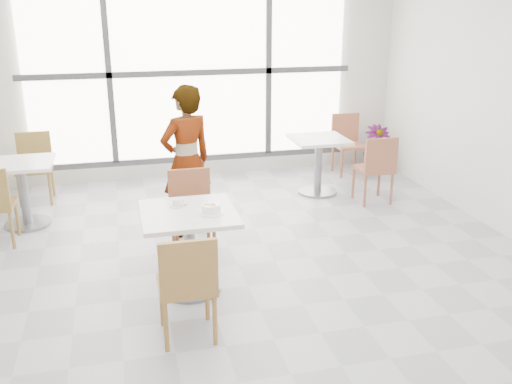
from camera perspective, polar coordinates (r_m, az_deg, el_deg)
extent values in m
plane|color=#9E9EA5|center=(5.19, -0.81, -9.45)|extent=(7.00, 7.00, 0.00)
plane|color=silver|center=(8.07, -6.63, 11.93)|extent=(6.00, 0.00, 6.00)
cube|color=white|center=(8.01, -6.57, 11.88)|extent=(4.40, 0.04, 2.40)
cube|color=#3F3F42|center=(7.98, -6.54, 11.85)|extent=(4.60, 0.05, 0.08)
cube|color=#3F3F42|center=(7.92, -14.60, 11.32)|extent=(0.08, 0.05, 2.40)
cube|color=#3F3F42|center=(8.20, 1.27, 12.15)|extent=(0.08, 0.05, 2.40)
cube|color=#3F3F42|center=(8.22, -6.23, 3.39)|extent=(4.60, 0.05, 0.08)
cube|color=silver|center=(4.85, -6.82, -2.19)|extent=(0.80, 0.80, 0.04)
cylinder|color=slate|center=(5.00, -6.65, -6.20)|extent=(0.10, 0.10, 0.71)
cylinder|color=slate|center=(5.15, -6.51, -9.63)|extent=(0.52, 0.52, 0.03)
cube|color=#9E7138|center=(4.33, -7.03, -9.27)|extent=(0.42, 0.42, 0.04)
cube|color=#9E7138|center=(4.06, -6.82, -7.64)|extent=(0.42, 0.04, 0.42)
cylinder|color=#9E7138|center=(4.61, -4.95, -10.48)|extent=(0.04, 0.04, 0.41)
cylinder|color=#9E7138|center=(4.31, -4.16, -12.78)|extent=(0.04, 0.04, 0.41)
cylinder|color=#9E7138|center=(4.58, -9.48, -10.91)|extent=(0.04, 0.04, 0.41)
cylinder|color=#9E7138|center=(4.27, -9.05, -13.27)|extent=(0.04, 0.04, 0.41)
cube|color=brown|center=(5.60, -6.40, -2.52)|extent=(0.42, 0.42, 0.04)
cube|color=brown|center=(5.70, -6.74, 0.31)|extent=(0.42, 0.04, 0.42)
cylinder|color=brown|center=(5.50, -7.92, -5.53)|extent=(0.04, 0.04, 0.41)
cylinder|color=brown|center=(5.83, -8.32, -4.10)|extent=(0.04, 0.04, 0.41)
cylinder|color=brown|center=(5.54, -4.21, -5.20)|extent=(0.04, 0.04, 0.41)
cylinder|color=brown|center=(5.87, -4.82, -3.80)|extent=(0.04, 0.04, 0.41)
cylinder|color=white|center=(4.78, -4.53, -2.11)|extent=(0.21, 0.21, 0.01)
cylinder|color=white|center=(4.76, -4.54, -1.65)|extent=(0.16, 0.16, 0.07)
torus|color=white|center=(4.75, -4.55, -1.30)|extent=(0.16, 0.16, 0.01)
cylinder|color=beige|center=(4.76, -4.54, -1.67)|extent=(0.14, 0.14, 0.05)
cylinder|color=beige|center=(4.76, -4.91, -1.24)|extent=(0.03, 0.03, 0.02)
cylinder|color=beige|center=(4.74, -4.41, -1.36)|extent=(0.03, 0.03, 0.01)
cylinder|color=beige|center=(4.80, -4.59, -1.13)|extent=(0.03, 0.03, 0.01)
cylinder|color=beige|center=(4.74, -4.73, -1.31)|extent=(0.03, 0.03, 0.02)
cylinder|color=beige|center=(4.74, -4.63, -1.38)|extent=(0.03, 0.03, 0.01)
cylinder|color=beige|center=(4.72, -4.23, -1.33)|extent=(0.03, 0.03, 0.02)
cylinder|color=beige|center=(4.76, -4.97, -1.23)|extent=(0.03, 0.03, 0.01)
cylinder|color=beige|center=(4.76, -4.36, -1.24)|extent=(0.03, 0.03, 0.02)
cylinder|color=beige|center=(4.78, -4.25, -1.20)|extent=(0.03, 0.03, 0.01)
cylinder|color=#F8E0A0|center=(4.76, -4.45, -1.17)|extent=(0.03, 0.03, 0.02)
cylinder|color=beige|center=(4.75, -4.54, -1.22)|extent=(0.03, 0.03, 0.02)
cylinder|color=#F8E9A0|center=(4.70, -4.40, -1.46)|extent=(0.03, 0.03, 0.02)
cylinder|color=beige|center=(4.75, -5.07, -1.22)|extent=(0.03, 0.03, 0.02)
cylinder|color=white|center=(4.97, -7.97, -1.39)|extent=(0.13, 0.13, 0.01)
cylinder|color=white|center=(4.96, -7.99, -1.02)|extent=(0.08, 0.08, 0.06)
torus|color=white|center=(4.97, -7.50, -0.98)|extent=(0.05, 0.01, 0.05)
cylinder|color=black|center=(4.95, -8.00, -0.76)|extent=(0.07, 0.07, 0.00)
cube|color=silver|center=(4.96, -7.37, -1.35)|extent=(0.09, 0.05, 0.00)
sphere|color=silver|center=(4.97, -7.00, -1.25)|extent=(0.02, 0.02, 0.02)
imported|color=black|center=(6.07, -7.02, 3.04)|extent=(0.70, 0.60, 1.64)
cube|color=white|center=(6.80, -22.71, 2.65)|extent=(0.70, 0.70, 0.04)
cylinder|color=gray|center=(6.91, -22.32, -0.34)|extent=(0.10, 0.10, 0.71)
cylinder|color=gray|center=(7.02, -21.97, -2.96)|extent=(0.52, 0.52, 0.03)
cube|color=white|center=(7.43, 6.38, 5.29)|extent=(0.70, 0.70, 0.04)
cylinder|color=gray|center=(7.52, 6.28, 2.51)|extent=(0.10, 0.10, 0.71)
cylinder|color=gray|center=(7.63, 6.19, 0.06)|extent=(0.52, 0.52, 0.03)
cylinder|color=olive|center=(6.68, -22.94, -2.43)|extent=(0.04, 0.04, 0.41)
cylinder|color=olive|center=(6.35, -23.38, -3.58)|extent=(0.04, 0.04, 0.41)
cube|color=olive|center=(7.65, -21.44, 2.15)|extent=(0.42, 0.42, 0.04)
cube|color=olive|center=(7.77, -21.48, 4.16)|extent=(0.42, 0.04, 0.42)
cylinder|color=olive|center=(7.57, -22.73, 0.02)|extent=(0.04, 0.04, 0.41)
cylinder|color=olive|center=(7.91, -22.38, 0.84)|extent=(0.04, 0.04, 0.41)
cylinder|color=olive|center=(7.52, -20.03, 0.24)|extent=(0.04, 0.04, 0.41)
cylinder|color=olive|center=(7.86, -19.80, 1.05)|extent=(0.04, 0.04, 0.41)
cube|color=#98583F|center=(7.28, 11.74, 2.29)|extent=(0.42, 0.42, 0.04)
cube|color=#98583F|center=(7.06, 12.52, 3.64)|extent=(0.42, 0.04, 0.42)
cylinder|color=#98583F|center=(7.58, 12.29, 1.12)|extent=(0.04, 0.04, 0.41)
cylinder|color=#98583F|center=(7.28, 13.51, 0.28)|extent=(0.04, 0.04, 0.41)
cylinder|color=#98583F|center=(7.43, 9.79, 0.93)|extent=(0.04, 0.04, 0.41)
cylinder|color=#98583F|center=(7.12, 10.92, 0.06)|extent=(0.04, 0.04, 0.41)
cube|color=#A35D40|center=(8.41, 9.38, 4.65)|extent=(0.42, 0.42, 0.04)
cube|color=#A35D40|center=(8.53, 8.97, 6.46)|extent=(0.42, 0.04, 0.42)
cylinder|color=#A35D40|center=(8.24, 8.63, 2.77)|extent=(0.04, 0.04, 0.41)
cylinder|color=#A35D40|center=(8.56, 7.73, 3.43)|extent=(0.04, 0.04, 0.41)
cylinder|color=#A35D40|center=(8.38, 10.91, 2.92)|extent=(0.04, 0.04, 0.41)
cylinder|color=#A35D40|center=(8.69, 9.94, 3.56)|extent=(0.04, 0.04, 0.41)
imported|color=#437537|center=(8.69, 12.02, 4.35)|extent=(0.40, 0.40, 0.68)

